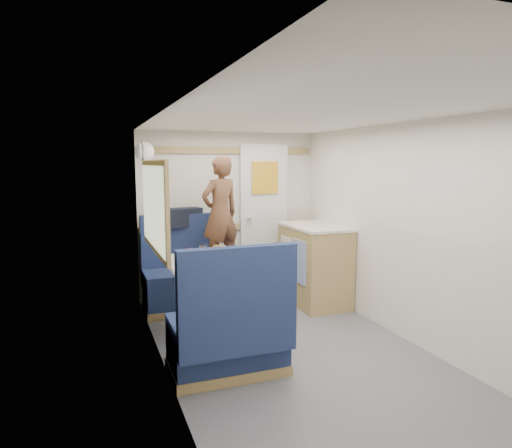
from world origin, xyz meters
name	(u,v)px	position (x,y,z in m)	size (l,w,h in m)	color
floor	(313,369)	(0.00, 0.00, 0.00)	(4.50, 4.50, 0.00)	#515156
ceiling	(317,113)	(0.00, 0.00, 2.00)	(4.50, 4.50, 0.00)	silver
wall_back	(229,215)	(0.00, 2.25, 1.00)	(2.20, 0.02, 2.00)	silver
wall_left	(172,256)	(-1.10, 0.00, 1.00)	(0.02, 4.50, 2.00)	silver
wall_right	(430,238)	(1.10, 0.00, 1.00)	(0.02, 4.50, 2.00)	silver
oak_trim_low	(230,227)	(0.00, 2.23, 0.85)	(2.15, 0.02, 0.08)	olive
oak_trim_high	(229,150)	(0.00, 2.23, 1.78)	(2.15, 0.02, 0.08)	olive
side_window	(153,207)	(-1.08, 1.00, 1.25)	(0.04, 1.30, 0.72)	#ADB398
rear_door	(264,216)	(0.45, 2.22, 0.97)	(0.62, 0.12, 1.86)	white
dinette_table	(202,278)	(-0.65, 1.00, 0.57)	(0.62, 0.92, 0.72)	white
bench_far	(184,283)	(-0.65, 1.86, 0.30)	(0.90, 0.59, 1.05)	#17214B
bench_near	(230,338)	(-0.65, 0.14, 0.30)	(0.90, 0.59, 1.05)	#17214B
ledge	(179,228)	(-0.65, 2.12, 0.88)	(0.90, 0.14, 0.04)	olive
dome_light	(145,152)	(-1.04, 1.85, 1.75)	(0.20, 0.20, 0.20)	white
galley_counter	(314,264)	(0.82, 1.55, 0.47)	(0.57, 0.92, 0.92)	olive
person	(220,214)	(-0.27, 1.69, 1.08)	(0.46, 0.30, 1.26)	brown
duffel_bag	(182,217)	(-0.61, 2.12, 1.01)	(0.44, 0.21, 0.21)	black
tray	(215,263)	(-0.56, 0.87, 0.73)	(0.24, 0.31, 0.02)	white
orange_fruit	(230,258)	(-0.43, 0.82, 0.78)	(0.08, 0.08, 0.08)	#D94E09
cheese_block	(211,261)	(-0.61, 0.82, 0.76)	(0.11, 0.06, 0.04)	#D3B97A
wine_glass	(190,253)	(-0.79, 0.85, 0.84)	(0.08, 0.08, 0.17)	white
tumbler_left	(198,262)	(-0.75, 0.72, 0.78)	(0.07, 0.07, 0.12)	white
tumbler_right	(203,251)	(-0.58, 1.22, 0.78)	(0.07, 0.07, 0.11)	white
beer_glass	(216,252)	(-0.47, 1.14, 0.77)	(0.07, 0.07, 0.11)	#8C4414
pepper_grinder	(197,259)	(-0.71, 0.93, 0.77)	(0.03, 0.03, 0.09)	black
salt_grinder	(201,258)	(-0.66, 0.96, 0.77)	(0.04, 0.04, 0.09)	silver
bread_loaf	(219,251)	(-0.43, 1.19, 0.77)	(0.12, 0.22, 0.09)	brown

